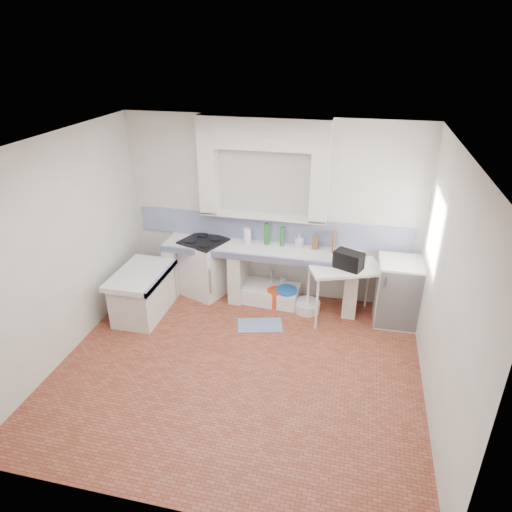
% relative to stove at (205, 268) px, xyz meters
% --- Properties ---
extents(floor, '(4.50, 4.50, 0.00)m').
position_rel_stove_xyz_m(floor, '(1.01, -1.72, -0.45)').
color(floor, brown).
rests_on(floor, ground).
extents(ceiling, '(4.50, 4.50, 0.00)m').
position_rel_stove_xyz_m(ceiling, '(1.01, -1.72, 2.35)').
color(ceiling, white).
rests_on(ceiling, ground).
extents(wall_back, '(4.50, 0.00, 4.50)m').
position_rel_stove_xyz_m(wall_back, '(1.01, 0.28, 0.95)').
color(wall_back, silver).
rests_on(wall_back, ground).
extents(wall_front, '(4.50, 0.00, 4.50)m').
position_rel_stove_xyz_m(wall_front, '(1.01, -3.72, 0.95)').
color(wall_front, silver).
rests_on(wall_front, ground).
extents(wall_left, '(0.00, 4.50, 4.50)m').
position_rel_stove_xyz_m(wall_left, '(-1.24, -1.72, 0.95)').
color(wall_left, silver).
rests_on(wall_left, ground).
extents(wall_right, '(0.00, 4.50, 4.50)m').
position_rel_stove_xyz_m(wall_right, '(3.26, -1.72, 0.95)').
color(wall_right, silver).
rests_on(wall_right, ground).
extents(alcove_mass, '(1.90, 0.25, 0.45)m').
position_rel_stove_xyz_m(alcove_mass, '(0.91, 0.16, 2.13)').
color(alcove_mass, silver).
rests_on(alcove_mass, ground).
extents(window_frame, '(0.35, 0.86, 1.06)m').
position_rel_stove_xyz_m(window_frame, '(3.43, -0.52, 1.15)').
color(window_frame, '#3A2512').
rests_on(window_frame, ground).
extents(lace_valance, '(0.01, 0.84, 0.24)m').
position_rel_stove_xyz_m(lace_valance, '(3.29, -0.52, 1.53)').
color(lace_valance, white).
rests_on(lace_valance, ground).
extents(counter_slab, '(3.00, 0.60, 0.08)m').
position_rel_stove_xyz_m(counter_slab, '(0.91, -0.02, 0.41)').
color(counter_slab, white).
rests_on(counter_slab, ground).
extents(counter_lip, '(3.00, 0.04, 0.10)m').
position_rel_stove_xyz_m(counter_lip, '(0.91, -0.30, 0.41)').
color(counter_lip, navy).
rests_on(counter_lip, ground).
extents(counter_pier_left, '(0.20, 0.55, 0.82)m').
position_rel_stove_xyz_m(counter_pier_left, '(-0.49, -0.02, -0.04)').
color(counter_pier_left, silver).
rests_on(counter_pier_left, ground).
extents(counter_pier_mid, '(0.20, 0.55, 0.82)m').
position_rel_stove_xyz_m(counter_pier_mid, '(0.56, -0.02, -0.04)').
color(counter_pier_mid, silver).
rests_on(counter_pier_mid, ground).
extents(counter_pier_right, '(0.20, 0.55, 0.82)m').
position_rel_stove_xyz_m(counter_pier_right, '(2.31, -0.02, -0.04)').
color(counter_pier_right, silver).
rests_on(counter_pier_right, ground).
extents(peninsula_top, '(0.70, 1.10, 0.08)m').
position_rel_stove_xyz_m(peninsula_top, '(-0.69, -0.82, 0.21)').
color(peninsula_top, white).
rests_on(peninsula_top, ground).
extents(peninsula_base, '(0.60, 1.00, 0.62)m').
position_rel_stove_xyz_m(peninsula_base, '(-0.69, -0.82, -0.14)').
color(peninsula_base, silver).
rests_on(peninsula_base, ground).
extents(peninsula_lip, '(0.04, 1.10, 0.10)m').
position_rel_stove_xyz_m(peninsula_lip, '(-0.36, -0.82, 0.21)').
color(peninsula_lip, navy).
rests_on(peninsula_lip, ground).
extents(backsplash, '(4.27, 0.03, 0.40)m').
position_rel_stove_xyz_m(backsplash, '(1.01, 0.27, 0.65)').
color(backsplash, navy).
rests_on(backsplash, ground).
extents(stove, '(0.81, 0.80, 0.90)m').
position_rel_stove_xyz_m(stove, '(0.00, 0.00, 0.00)').
color(stove, white).
rests_on(stove, ground).
extents(sink, '(0.97, 0.56, 0.23)m').
position_rel_stove_xyz_m(sink, '(1.06, -0.02, -0.34)').
color(sink, white).
rests_on(sink, ground).
extents(side_table, '(1.15, 0.90, 0.05)m').
position_rel_stove_xyz_m(side_table, '(2.20, -0.25, -0.03)').
color(side_table, white).
rests_on(side_table, ground).
extents(fridge, '(0.63, 0.63, 0.96)m').
position_rel_stove_xyz_m(fridge, '(2.98, -0.15, 0.03)').
color(fridge, white).
rests_on(fridge, ground).
extents(bucket_red, '(0.30, 0.30, 0.25)m').
position_rel_stove_xyz_m(bucket_red, '(0.92, 0.02, -0.32)').
color(bucket_red, '#BB050D').
rests_on(bucket_red, ground).
extents(bucket_orange, '(0.32, 0.32, 0.27)m').
position_rel_stove_xyz_m(bucket_orange, '(1.20, -0.15, -0.31)').
color(bucket_orange, '#E6421A').
rests_on(bucket_orange, ground).
extents(bucket_blue, '(0.41, 0.41, 0.30)m').
position_rel_stove_xyz_m(bucket_blue, '(1.35, -0.13, -0.30)').
color(bucket_blue, blue).
rests_on(bucket_blue, ground).
extents(basin_white, '(0.50, 0.50, 0.15)m').
position_rel_stove_xyz_m(basin_white, '(1.69, -0.19, -0.37)').
color(basin_white, white).
rests_on(basin_white, ground).
extents(water_bottle_a, '(0.10, 0.10, 0.31)m').
position_rel_stove_xyz_m(water_bottle_a, '(1.05, 0.13, -0.29)').
color(water_bottle_a, silver).
rests_on(water_bottle_a, ground).
extents(water_bottle_b, '(0.10, 0.10, 0.34)m').
position_rel_stove_xyz_m(water_bottle_b, '(1.24, 0.13, -0.28)').
color(water_bottle_b, silver).
rests_on(water_bottle_b, ground).
extents(black_bag, '(0.45, 0.37, 0.25)m').
position_rel_stove_xyz_m(black_bag, '(2.24, -0.29, 0.52)').
color(black_bag, black).
rests_on(black_bag, side_table).
extents(green_bottle_a, '(0.09, 0.09, 0.34)m').
position_rel_stove_xyz_m(green_bottle_a, '(0.98, 0.13, 0.62)').
color(green_bottle_a, '#276F26').
rests_on(green_bottle_a, counter_slab).
extents(green_bottle_b, '(0.07, 0.07, 0.30)m').
position_rel_stove_xyz_m(green_bottle_b, '(1.22, 0.13, 0.60)').
color(green_bottle_b, '#276F26').
rests_on(green_bottle_b, counter_slab).
extents(knife_block, '(0.09, 0.07, 0.18)m').
position_rel_stove_xyz_m(knife_block, '(1.72, 0.13, 0.54)').
color(knife_block, brown).
rests_on(knife_block, counter_slab).
extents(cutting_board, '(0.05, 0.22, 0.30)m').
position_rel_stove_xyz_m(cutting_board, '(2.00, 0.13, 0.60)').
color(cutting_board, brown).
rests_on(cutting_board, counter_slab).
extents(paper_towel, '(0.15, 0.15, 0.23)m').
position_rel_stove_xyz_m(paper_towel, '(0.68, 0.10, 0.57)').
color(paper_towel, white).
rests_on(paper_towel, counter_slab).
extents(soap_bottle, '(0.12, 0.13, 0.22)m').
position_rel_stove_xyz_m(soap_bottle, '(1.48, 0.13, 0.56)').
color(soap_bottle, white).
rests_on(soap_bottle, counter_slab).
extents(rug, '(0.71, 0.52, 0.01)m').
position_rel_stove_xyz_m(rug, '(1.07, -0.75, -0.44)').
color(rug, '#325199').
rests_on(rug, ground).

